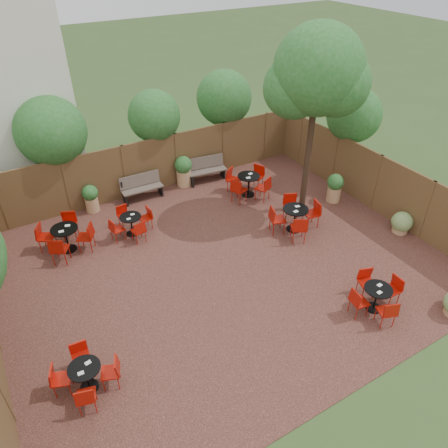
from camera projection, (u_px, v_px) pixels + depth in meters
ground at (222, 264)px, 12.39m from camera, size 80.00×80.00×0.00m
courtyard_paving at (222, 264)px, 12.38m from camera, size 12.00×10.00×0.02m
fence_back at (152, 165)px, 15.35m from camera, size 12.00×0.08×2.00m
fence_right at (376, 182)px, 14.33m from camera, size 0.08×10.00×2.00m
overhang_foliage at (91, 170)px, 11.45m from camera, size 15.46×10.36×2.79m
courtyard_tree at (318, 77)px, 12.32m from camera, size 2.80×2.70×6.00m
park_bench_left at (141, 187)px, 15.12m from camera, size 1.48×0.51×0.90m
park_bench_right at (206, 169)px, 16.21m from camera, size 1.55×0.68×0.93m
bistro_tables at (208, 237)px, 12.74m from camera, size 8.86×7.98×0.91m
planters at (170, 189)px, 14.77m from camera, size 11.35×4.31×1.17m
low_shrubs at (438, 271)px, 11.60m from camera, size 2.31×3.77×0.74m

